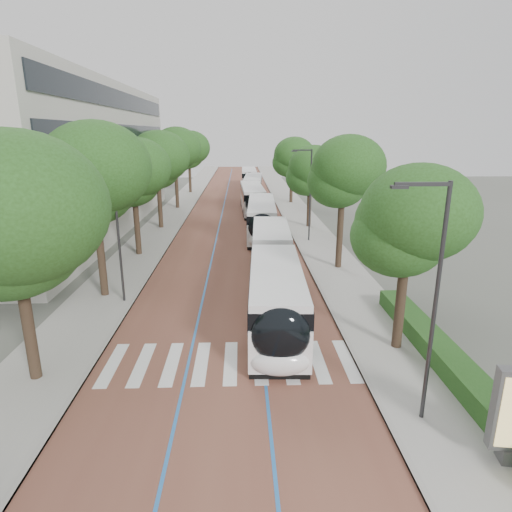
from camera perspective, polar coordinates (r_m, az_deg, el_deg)
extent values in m
plane|color=#51544C|center=(18.00, -4.12, -15.62)|extent=(160.00, 160.00, 0.00)
cube|color=brown|center=(56.10, -2.75, 6.42)|extent=(11.00, 140.00, 0.02)
cube|color=#989690|center=(56.68, -10.40, 6.33)|extent=(4.00, 140.00, 0.12)
cube|color=#989690|center=(56.50, 4.93, 6.50)|extent=(4.00, 140.00, 0.12)
cube|color=gray|center=(56.44, -8.48, 6.37)|extent=(0.20, 140.00, 0.14)
cube|color=gray|center=(56.30, 3.00, 6.50)|extent=(0.20, 140.00, 0.14)
cube|color=silver|center=(19.61, -18.59, -13.53)|extent=(0.55, 3.60, 0.01)
cube|color=silver|center=(19.30, -14.93, -13.72)|extent=(0.55, 3.60, 0.01)
cube|color=silver|center=(19.06, -11.15, -13.85)|extent=(0.55, 3.60, 0.01)
cube|color=silver|center=(18.91, -7.30, -13.93)|extent=(0.55, 3.60, 0.01)
cube|color=silver|center=(18.83, -3.39, -13.95)|extent=(0.55, 3.60, 0.01)
cube|color=silver|center=(18.84, 0.52, -13.91)|extent=(0.55, 3.60, 0.01)
cube|color=silver|center=(18.93, 4.42, -13.80)|extent=(0.55, 3.60, 0.01)
cube|color=silver|center=(19.11, 8.25, -13.63)|extent=(0.55, 3.60, 0.01)
cube|color=silver|center=(19.36, 12.00, -13.42)|extent=(0.55, 3.60, 0.01)
cube|color=#2365B2|center=(56.14, -4.39, 6.41)|extent=(0.12, 126.00, 0.01)
cube|color=#2365B2|center=(56.10, -1.10, 6.45)|extent=(0.12, 126.00, 0.01)
cube|color=#B6B3A9|center=(47.84, -27.61, 11.41)|extent=(18.00, 40.00, 14.00)
cube|color=black|center=(45.17, -16.45, 7.26)|extent=(0.12, 38.00, 1.60)
cube|color=black|center=(44.83, -16.78, 11.30)|extent=(0.12, 38.00, 1.60)
cube|color=black|center=(44.71, -17.12, 15.38)|extent=(0.12, 38.00, 1.60)
cube|color=black|center=(44.80, -17.45, 19.21)|extent=(0.12, 38.00, 1.60)
cube|color=#1C4919|center=(19.60, 24.21, -12.53)|extent=(1.20, 14.00, 0.80)
cylinder|color=#2E2E30|center=(14.72, 22.74, -6.44)|extent=(0.14, 0.14, 8.00)
cube|color=#2E2E30|center=(13.46, 21.42, 8.91)|extent=(1.70, 0.12, 0.12)
cube|color=#2E2E30|center=(13.21, 18.56, 8.72)|extent=(0.50, 0.20, 0.10)
cylinder|color=#2E2E30|center=(38.16, 7.24, 7.97)|extent=(0.14, 0.14, 8.00)
cube|color=#2E2E30|center=(37.70, 6.22, 13.86)|extent=(1.70, 0.12, 0.12)
cube|color=#2E2E30|center=(37.61, 5.13, 13.76)|extent=(0.50, 0.20, 0.10)
cylinder|color=#2E2E30|center=(24.85, -17.90, 2.94)|extent=(0.14, 0.14, 8.00)
cylinder|color=black|center=(18.79, -28.05, -8.46)|extent=(0.44, 0.44, 4.48)
ellipsoid|color=#214516|center=(17.64, -29.78, 3.74)|extent=(6.45, 6.45, 5.48)
cylinder|color=black|center=(26.57, -19.94, -0.07)|extent=(0.44, 0.44, 4.97)
ellipsoid|color=#214516|center=(25.76, -20.91, 9.64)|extent=(6.01, 6.01, 5.11)
cylinder|color=black|center=(35.04, -15.56, 3.65)|extent=(0.44, 0.44, 4.48)
ellipsoid|color=#214516|center=(34.43, -16.08, 10.29)|extent=(5.34, 5.34, 4.54)
cylinder|color=black|center=(44.63, -12.69, 6.58)|extent=(0.44, 0.44, 4.70)
ellipsoid|color=#214516|center=(44.16, -13.03, 12.05)|extent=(5.93, 5.93, 5.04)
cylinder|color=black|center=(56.33, -10.52, 8.76)|extent=(0.44, 0.44, 4.99)
ellipsoid|color=#214516|center=(55.95, -10.76, 13.37)|extent=(6.06, 6.06, 5.15)
cylinder|color=black|center=(71.13, -8.79, 10.20)|extent=(0.44, 0.44, 4.67)
ellipsoid|color=#214516|center=(70.83, -8.94, 13.62)|extent=(6.21, 6.21, 5.28)
cylinder|color=black|center=(20.08, 18.64, -6.49)|extent=(0.44, 0.44, 4.04)
ellipsoid|color=#214516|center=(19.03, 19.62, 3.79)|extent=(4.77, 4.77, 4.06)
cylinder|color=black|center=(30.94, 11.10, 2.59)|extent=(0.44, 0.44, 4.74)
ellipsoid|color=#214516|center=(30.25, 11.54, 10.55)|extent=(4.96, 4.96, 4.22)
cylinder|color=black|center=(44.49, 7.08, 6.33)|extent=(0.44, 0.44, 3.95)
ellipsoid|color=#214516|center=(44.03, 7.24, 10.95)|extent=(5.06, 5.06, 4.30)
cylinder|color=black|center=(60.15, 4.71, 9.09)|extent=(0.44, 0.44, 4.27)
ellipsoid|color=#214516|center=(59.81, 4.80, 12.78)|extent=(5.55, 5.55, 4.71)
cylinder|color=black|center=(25.75, 2.26, -1.23)|extent=(2.34, 1.00, 2.30)
cube|color=white|center=(21.11, 2.67, -6.73)|extent=(2.90, 9.46, 1.82)
cube|color=black|center=(20.69, 2.71, -3.82)|extent=(2.94, 9.27, 0.97)
cube|color=silver|center=(20.48, 2.73, -2.13)|extent=(2.85, 9.27, 0.31)
cube|color=black|center=(21.56, 2.63, -9.39)|extent=(2.84, 9.08, 0.35)
cube|color=white|center=(30.04, 2.00, 0.29)|extent=(2.83, 7.84, 1.82)
cube|color=black|center=(29.75, 2.02, 2.40)|extent=(2.87, 7.69, 0.97)
cube|color=silver|center=(29.60, 2.03, 3.61)|extent=(2.78, 7.68, 0.31)
cube|color=black|center=(30.35, 1.98, -1.68)|extent=(2.77, 7.53, 0.35)
ellipsoid|color=black|center=(16.69, 3.29, -10.43)|extent=(2.40, 1.20, 2.28)
ellipsoid|color=white|center=(17.18, 3.23, -13.90)|extent=(2.39, 1.10, 1.14)
cylinder|color=black|center=(19.36, -0.52, -11.43)|extent=(0.34, 1.01, 1.00)
cylinder|color=black|center=(19.45, 6.29, -11.39)|extent=(0.34, 1.01, 1.00)
cylinder|color=black|center=(31.84, -0.12, -0.20)|extent=(0.34, 1.01, 1.00)
cylinder|color=black|center=(31.90, 3.94, -0.21)|extent=(0.34, 1.01, 1.00)
cylinder|color=black|center=(24.24, -0.31, -5.56)|extent=(0.34, 1.01, 1.00)
cylinder|color=black|center=(24.31, 5.05, -5.55)|extent=(0.34, 1.01, 1.00)
cube|color=white|center=(40.98, 0.74, 4.59)|extent=(3.01, 12.10, 1.82)
cube|color=black|center=(40.77, 0.75, 6.16)|extent=(3.04, 11.86, 0.97)
cube|color=silver|center=(40.66, 0.75, 7.05)|extent=(2.95, 11.85, 0.31)
cube|color=black|center=(41.21, 0.74, 3.11)|extent=(2.94, 11.61, 0.35)
ellipsoid|color=black|center=(35.10, 0.80, 3.87)|extent=(2.39, 1.20, 2.28)
ellipsoid|color=white|center=(35.31, 0.79, 2.05)|extent=(2.39, 1.10, 1.14)
cylinder|color=black|center=(37.64, -0.95, 2.36)|extent=(0.34, 1.01, 1.00)
cylinder|color=black|center=(37.66, 2.49, 2.36)|extent=(0.34, 1.01, 1.00)
cylinder|color=black|center=(44.86, -0.73, 4.61)|extent=(0.34, 1.01, 1.00)
cylinder|color=black|center=(44.87, 2.16, 4.61)|extent=(0.34, 1.01, 1.00)
cube|color=white|center=(53.24, -0.51, 7.28)|extent=(2.89, 12.08, 1.82)
cube|color=black|center=(53.07, -0.51, 8.49)|extent=(2.92, 11.84, 0.97)
cube|color=silver|center=(52.99, -0.51, 9.18)|extent=(2.83, 11.83, 0.31)
cube|color=black|center=(53.42, -0.50, 6.12)|extent=(2.82, 11.59, 0.35)
ellipsoid|color=black|center=(47.35, -0.08, 7.08)|extent=(2.38, 1.18, 2.28)
ellipsoid|color=white|center=(47.50, -0.08, 5.71)|extent=(2.38, 1.08, 1.14)
cylinder|color=black|center=(49.76, -1.56, 5.76)|extent=(0.33, 1.01, 1.00)
cylinder|color=black|center=(49.91, 1.05, 5.79)|extent=(0.33, 1.01, 1.00)
cylinder|color=black|center=(57.05, -1.88, 7.09)|extent=(0.33, 1.01, 1.00)
cylinder|color=black|center=(57.18, 0.41, 7.12)|extent=(0.33, 1.01, 1.00)
cube|color=white|center=(65.19, -0.39, 8.91)|extent=(3.21, 12.13, 1.82)
cube|color=black|center=(65.05, -0.40, 9.91)|extent=(3.24, 11.89, 0.97)
cube|color=silver|center=(64.99, -0.40, 10.47)|extent=(3.15, 11.88, 0.31)
cube|color=black|center=(65.33, -0.39, 7.96)|extent=(3.13, 11.65, 0.35)
ellipsoid|color=black|center=(59.29, -0.57, 8.91)|extent=(2.41, 1.24, 2.28)
ellipsoid|color=white|center=(59.40, -0.57, 7.81)|extent=(2.41, 1.14, 1.14)
cylinder|color=black|center=(61.77, -1.55, 7.79)|extent=(0.36, 1.02, 1.00)
cylinder|color=black|center=(61.70, 0.56, 7.78)|extent=(0.36, 1.02, 1.00)
cylinder|color=black|center=(69.09, -1.24, 8.68)|extent=(0.36, 1.02, 1.00)
cylinder|color=black|center=(69.03, 0.65, 8.68)|extent=(0.36, 1.02, 1.00)
cube|color=white|center=(78.31, -0.94, 10.12)|extent=(2.55, 12.01, 1.82)
cube|color=black|center=(78.20, -0.94, 10.95)|extent=(2.59, 11.77, 0.97)
cube|color=silver|center=(78.14, -0.94, 11.42)|extent=(2.50, 11.77, 0.31)
cube|color=black|center=(78.43, -0.93, 9.33)|extent=(2.50, 11.53, 0.35)
ellipsoid|color=black|center=(72.41, -0.87, 10.22)|extent=(2.35, 1.11, 2.28)
ellipsoid|color=white|center=(72.49, -0.86, 9.32)|extent=(2.35, 1.01, 1.14)
cylinder|color=black|center=(74.81, -1.77, 9.25)|extent=(0.30, 1.00, 1.00)
cylinder|color=black|center=(74.84, -0.01, 9.26)|extent=(0.30, 1.00, 1.00)
cylinder|color=black|center=(82.16, -1.78, 9.87)|extent=(0.30, 1.00, 1.00)
cylinder|color=black|center=(82.19, -0.18, 9.88)|extent=(0.30, 1.00, 1.00)
cube|color=#59595B|center=(15.78, 30.82, -21.73)|extent=(0.75, 0.66, 0.45)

